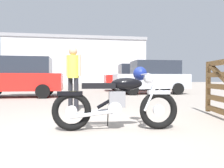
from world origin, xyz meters
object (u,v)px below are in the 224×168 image
blue_hatchback_right (19,77)px  red_hatchback_near (135,77)px  vintage_motorcycle (119,100)px  white_estate_far (152,77)px  bystander (73,72)px

blue_hatchback_right → red_hatchback_near: bearing=-148.8°
vintage_motorcycle → red_hatchback_near: size_ratio=0.53×
white_estate_far → vintage_motorcycle: bearing=67.1°
red_hatchback_near → bystander: bearing=67.3°
blue_hatchback_right → white_estate_far: 6.66m
vintage_motorcycle → red_hatchback_near: red_hatchback_near is taller
bystander → red_hatchback_near: size_ratio=0.42×
red_hatchback_near → blue_hatchback_right: bearing=34.1°
vintage_motorcycle → red_hatchback_near: 11.20m
vintage_motorcycle → white_estate_far: (3.36, 7.80, 0.43)m
blue_hatchback_right → bystander: bearing=117.5°
blue_hatchback_right → white_estate_far: (6.57, 1.07, 0.00)m
red_hatchback_near → blue_hatchback_right: size_ratio=1.01×
bystander → red_hatchback_near: bearing=8.9°
red_hatchback_near → blue_hatchback_right: (-6.42, -3.98, 0.00)m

